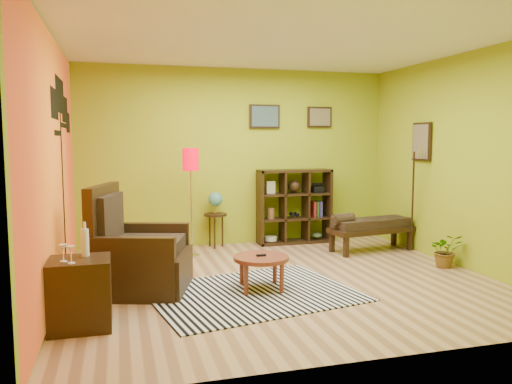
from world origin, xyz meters
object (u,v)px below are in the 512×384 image
object	(u,v)px
cube_shelf	(295,206)
potted_plant	(446,254)
floor_lamp	(191,169)
bench	(370,226)
coffee_table	(261,261)
side_cabinet	(80,293)
globe_table	(215,206)
armchair	(137,259)

from	to	relation	value
cube_shelf	potted_plant	bearing A→B (deg)	-55.42
floor_lamp	bench	distance (m)	2.80
coffee_table	side_cabinet	distance (m)	1.99
side_cabinet	globe_table	world-z (taller)	side_cabinet
floor_lamp	bench	bearing A→B (deg)	-7.67
globe_table	armchair	bearing A→B (deg)	-122.82
globe_table	bench	xyz separation A→B (m)	(2.18, -0.90, -0.27)
cube_shelf	potted_plant	xyz separation A→B (m)	(1.39, -2.01, -0.42)
floor_lamp	bench	size ratio (longest dim) A/B	1.15
coffee_table	bench	world-z (taller)	bench
armchair	cube_shelf	size ratio (longest dim) A/B	1.00
side_cabinet	bench	bearing A→B (deg)	27.71
bench	floor_lamp	bearing A→B (deg)	172.33
globe_table	bench	size ratio (longest dim) A/B	0.64
side_cabinet	globe_table	size ratio (longest dim) A/B	1.09
cube_shelf	coffee_table	bearing A→B (deg)	-118.20
bench	potted_plant	world-z (taller)	bench
potted_plant	bench	bearing A→B (deg)	114.85
side_cabinet	potted_plant	distance (m)	4.61
coffee_table	floor_lamp	world-z (taller)	floor_lamp
floor_lamp	globe_table	bearing A→B (deg)	50.12
bench	cube_shelf	bearing A→B (deg)	134.23
armchair	side_cabinet	distance (m)	1.15
floor_lamp	globe_table	size ratio (longest dim) A/B	1.80
cube_shelf	floor_lamp	bearing A→B (deg)	-163.12
coffee_table	armchair	xyz separation A→B (m)	(-1.35, 0.35, 0.03)
coffee_table	globe_table	size ratio (longest dim) A/B	0.72
cube_shelf	bench	world-z (taller)	cube_shelf
coffee_table	bench	xyz separation A→B (m)	(2.11, 1.42, 0.06)
armchair	potted_plant	size ratio (longest dim) A/B	2.67
armchair	floor_lamp	xyz separation A→B (m)	(0.82, 1.43, 0.91)
armchair	cube_shelf	world-z (taller)	cube_shelf
armchair	potted_plant	world-z (taller)	armchair
bench	armchair	bearing A→B (deg)	-162.73
armchair	globe_table	size ratio (longest dim) A/B	1.39
cube_shelf	globe_table	bearing A→B (deg)	179.73
coffee_table	bench	bearing A→B (deg)	34.00
floor_lamp	potted_plant	distance (m)	3.65
coffee_table	bench	distance (m)	2.54
side_cabinet	coffee_table	bearing A→B (deg)	19.67
bench	side_cabinet	bearing A→B (deg)	-152.29
side_cabinet	cube_shelf	bearing A→B (deg)	43.77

